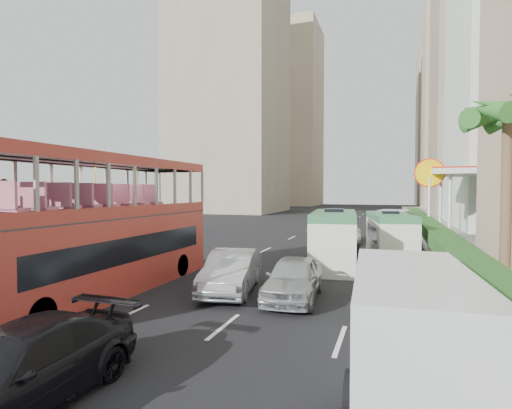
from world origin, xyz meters
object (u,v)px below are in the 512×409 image
at_px(car_silver_lane_a, 232,292).
at_px(palm_tree, 506,202).
at_px(car_silver_lane_b, 293,299).
at_px(panel_van_near, 413,325).
at_px(shell_station, 473,204).
at_px(minibus_near, 334,239).
at_px(minibus_far, 390,237).
at_px(double_decker_bus, 106,225).
at_px(van_asset, 346,243).
at_px(panel_van_far, 391,225).

height_order(car_silver_lane_a, palm_tree, palm_tree).
bearing_deg(car_silver_lane_b, panel_van_near, -57.67).
relative_size(palm_tree, shell_station, 0.80).
height_order(car_silver_lane_b, palm_tree, palm_tree).
xyz_separation_m(minibus_near, palm_tree, (6.53, -3.96, 2.01)).
xyz_separation_m(car_silver_lane_a, minibus_far, (5.57, 9.15, 1.27)).
relative_size(double_decker_bus, car_silver_lane_a, 2.36).
xyz_separation_m(car_silver_lane_b, palm_tree, (7.03, 2.60, 3.38)).
bearing_deg(palm_tree, van_asset, 117.36).
bearing_deg(double_decker_bus, shell_station, 55.18).
distance_m(van_asset, panel_van_far, 4.99).
xyz_separation_m(double_decker_bus, palm_tree, (13.80, 4.00, 0.85)).
relative_size(van_asset, shell_station, 0.57).
distance_m(double_decker_bus, shell_station, 28.02).
xyz_separation_m(minibus_near, panel_van_near, (3.16, -11.59, -0.26)).
relative_size(minibus_far, palm_tree, 0.90).
relative_size(double_decker_bus, shell_station, 1.38).
bearing_deg(shell_station, palm_tree, -96.60).
xyz_separation_m(panel_van_far, shell_station, (6.07, 1.76, 1.65)).
relative_size(car_silver_lane_a, van_asset, 1.02).
relative_size(van_asset, minibus_far, 0.80).
bearing_deg(car_silver_lane_b, double_decker_bus, -171.91).
xyz_separation_m(double_decker_bus, car_silver_lane_a, (4.34, 1.65, -2.53)).
height_order(van_asset, minibus_far, minibus_far).
distance_m(van_asset, shell_station, 11.06).
relative_size(panel_van_near, palm_tree, 0.86).
bearing_deg(minibus_far, panel_van_far, 80.32).
bearing_deg(palm_tree, double_decker_bus, -163.84).
distance_m(car_silver_lane_b, minibus_near, 6.71).
xyz_separation_m(double_decker_bus, minibus_near, (7.27, 7.96, -1.16)).
bearing_deg(minibus_near, minibus_far, 41.01).
distance_m(double_decker_bus, panel_van_near, 11.13).
relative_size(car_silver_lane_b, panel_van_far, 0.79).
bearing_deg(panel_van_far, shell_station, 26.00).
height_order(car_silver_lane_a, van_asset, car_silver_lane_a).
xyz_separation_m(car_silver_lane_b, minibus_far, (3.14, 9.39, 1.27)).
bearing_deg(double_decker_bus, van_asset, 68.66).
bearing_deg(panel_van_near, shell_station, 75.07).
height_order(panel_van_near, palm_tree, palm_tree).
distance_m(double_decker_bus, van_asset, 18.93).
bearing_deg(minibus_far, minibus_near, -142.58).
bearing_deg(car_silver_lane_a, car_silver_lane_b, -16.06).
bearing_deg(double_decker_bus, car_silver_lane_a, 20.74).
distance_m(minibus_near, palm_tree, 7.90).
bearing_deg(double_decker_bus, minibus_near, 47.59).
height_order(car_silver_lane_b, van_asset, car_silver_lane_b).
bearing_deg(shell_station, panel_van_near, -101.82).
height_order(double_decker_bus, panel_van_near, double_decker_bus).
relative_size(car_silver_lane_a, shell_station, 0.58).
distance_m(double_decker_bus, panel_van_far, 23.49).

